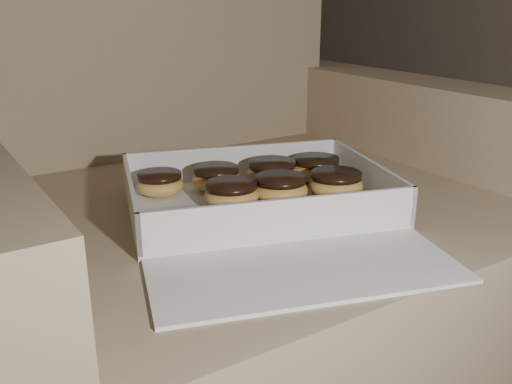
{
  "coord_description": "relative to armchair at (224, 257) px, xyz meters",
  "views": [
    {
      "loc": [
        0.26,
        -0.85,
        0.79
      ],
      "look_at": [
        0.71,
        -0.15,
        0.5
      ],
      "focal_mm": 40.0,
      "sensor_mm": 36.0,
      "label": 1
    }
  ],
  "objects": [
    {
      "name": "armchair",
      "position": [
        0.0,
        0.0,
        0.0
      ],
      "size": [
        1.0,
        0.85,
        1.05
      ],
      "color": "#907B5C",
      "rests_on": "floor"
    },
    {
      "name": "bakery_box",
      "position": [
        -0.02,
        -0.17,
        0.15
      ],
      "size": [
        0.5,
        0.54,
        0.07
      ],
      "rotation": [
        0.0,
        0.0,
        -0.3
      ],
      "color": "silver",
      "rests_on": "armchair"
    },
    {
      "name": "donut_a",
      "position": [
        -0.12,
        -0.01,
        0.17
      ],
      "size": [
        0.08,
        0.08,
        0.04
      ],
      "color": "#E6AA50",
      "rests_on": "bakery_box"
    },
    {
      "name": "donut_b",
      "position": [
        -0.03,
        -0.04,
        0.17
      ],
      "size": [
        0.08,
        0.08,
        0.04
      ],
      "color": "#E6AA50",
      "rests_on": "bakery_box"
    },
    {
      "name": "donut_c",
      "position": [
        -0.06,
        -0.13,
        0.17
      ],
      "size": [
        0.08,
        0.08,
        0.04
      ],
      "color": "#E6AA50",
      "rests_on": "bakery_box"
    },
    {
      "name": "donut_d",
      "position": [
        0.14,
        -0.09,
        0.17
      ],
      "size": [
        0.09,
        0.09,
        0.04
      ],
      "color": "#E6AA50",
      "rests_on": "bakery_box"
    },
    {
      "name": "donut_e",
      "position": [
        0.11,
        -0.18,
        0.17
      ],
      "size": [
        0.09,
        0.09,
        0.04
      ],
      "color": "#E6AA50",
      "rests_on": "bakery_box"
    },
    {
      "name": "donut_f",
      "position": [
        0.06,
        -0.07,
        0.17
      ],
      "size": [
        0.09,
        0.09,
        0.04
      ],
      "color": "#E6AA50",
      "rests_on": "bakery_box"
    },
    {
      "name": "donut_g",
      "position": [
        0.02,
        -0.15,
        0.17
      ],
      "size": [
        0.09,
        0.09,
        0.04
      ],
      "color": "#E6AA50",
      "rests_on": "bakery_box"
    },
    {
      "name": "crumb_a",
      "position": [
        0.11,
        -0.23,
        0.15
      ],
      "size": [
        0.01,
        0.01,
        0.0
      ],
      "primitive_type": "ellipsoid",
      "color": "black",
      "rests_on": "bakery_box"
    },
    {
      "name": "crumb_b",
      "position": [
        -0.06,
        -0.15,
        0.15
      ],
      "size": [
        0.01,
        0.01,
        0.0
      ],
      "primitive_type": "ellipsoid",
      "color": "black",
      "rests_on": "bakery_box"
    },
    {
      "name": "crumb_c",
      "position": [
        -0.1,
        -0.19,
        0.15
      ],
      "size": [
        0.01,
        0.01,
        0.0
      ],
      "primitive_type": "ellipsoid",
      "color": "black",
      "rests_on": "bakery_box"
    }
  ]
}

